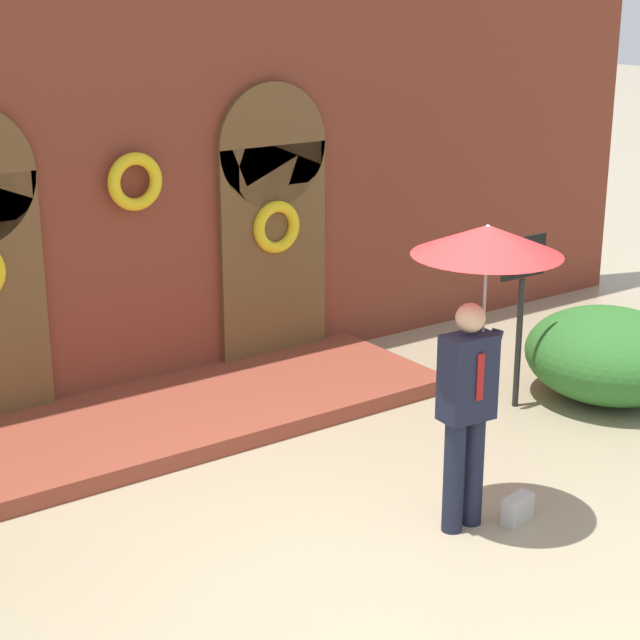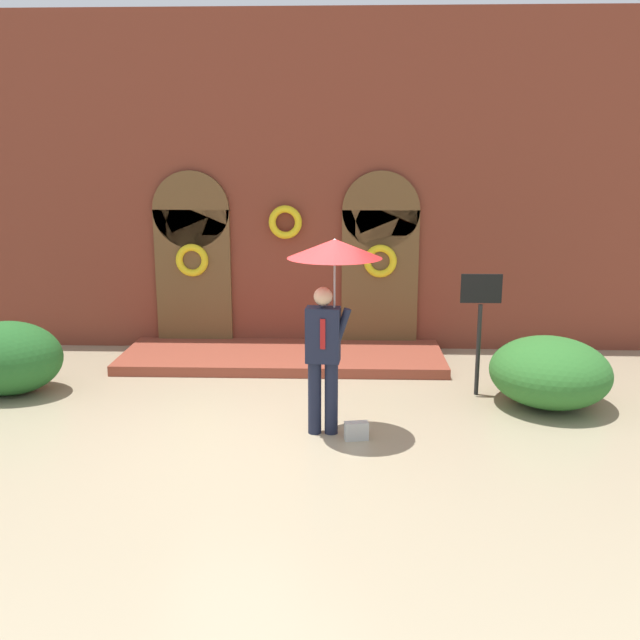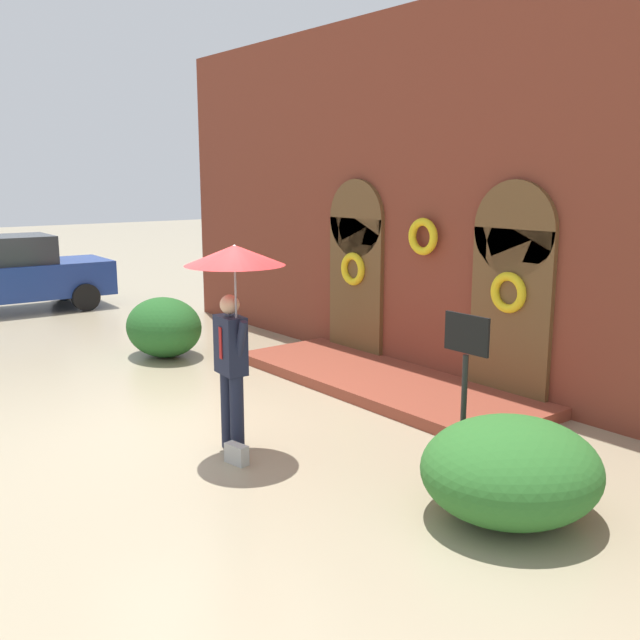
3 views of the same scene
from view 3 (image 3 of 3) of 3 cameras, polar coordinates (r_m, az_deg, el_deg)
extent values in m
plane|color=tan|center=(9.02, -9.50, -8.74)|extent=(80.00, 80.00, 0.00)
cube|color=brown|center=(11.10, 9.62, 9.78)|extent=(14.00, 0.50, 5.60)
cube|color=brown|center=(12.19, 2.88, 2.49)|extent=(1.30, 0.08, 2.40)
cylinder|color=brown|center=(12.06, 2.94, 8.13)|extent=(1.30, 0.08, 1.30)
cube|color=brown|center=(10.04, 14.96, 0.20)|extent=(1.30, 0.08, 2.40)
cylinder|color=brown|center=(9.88, 15.32, 7.04)|extent=(1.30, 0.08, 1.30)
torus|color=yellow|center=(12.09, 2.65, 4.10)|extent=(0.56, 0.12, 0.56)
torus|color=yellow|center=(9.92, 14.82, 2.13)|extent=(0.56, 0.12, 0.56)
torus|color=yellow|center=(10.87, 8.23, 6.62)|extent=(0.56, 0.12, 0.56)
cube|color=brown|center=(10.71, 4.98, -4.93)|extent=(5.20, 1.80, 0.16)
cylinder|color=#191E33|center=(8.34, -7.39, -7.08)|extent=(0.16, 0.16, 0.90)
cylinder|color=#191E33|center=(8.18, -6.66, -7.44)|extent=(0.16, 0.16, 0.90)
cube|color=#191E33|center=(8.05, -7.16, -1.99)|extent=(0.42, 0.27, 0.66)
cube|color=#A51919|center=(7.97, -7.97, -1.84)|extent=(0.06, 0.02, 0.36)
sphere|color=tan|center=(7.95, -7.24, 1.24)|extent=(0.22, 0.22, 0.22)
cylinder|color=#191E33|center=(7.84, -6.35, -1.57)|extent=(0.22, 0.09, 0.46)
cylinder|color=gray|center=(7.85, -6.74, 0.82)|extent=(0.02, 0.02, 0.98)
cone|color=red|center=(7.76, -6.84, 5.17)|extent=(1.10, 1.10, 0.22)
cone|color=white|center=(7.76, -6.84, 5.28)|extent=(0.61, 0.61, 0.20)
cube|color=#B7B7B2|center=(7.96, -6.69, -10.60)|extent=(0.30, 0.17, 0.22)
cylinder|color=black|center=(7.59, 11.39, -7.52)|extent=(0.06, 0.06, 1.30)
cube|color=black|center=(7.35, 11.65, -1.09)|extent=(0.56, 0.03, 0.40)
ellipsoid|color=#235B23|center=(12.67, -12.39, -0.56)|extent=(1.52, 1.23, 1.03)
ellipsoid|color=#2D6B28|center=(6.86, 15.02, -11.47)|extent=(1.59, 1.71, 0.92)
cube|color=navy|center=(18.04, -23.03, 2.95)|extent=(2.00, 4.18, 0.80)
cube|color=#2D3338|center=(17.91, -23.99, 5.14)|extent=(1.68, 2.13, 0.64)
cylinder|color=black|center=(19.26, -19.84, 2.45)|extent=(0.25, 0.65, 0.64)
cylinder|color=black|center=(17.55, -18.24, 1.75)|extent=(0.25, 0.65, 0.64)
camera|label=1|loc=(12.03, -45.81, 12.52)|focal=60.00mm
camera|label=2|loc=(7.67, -71.20, 5.31)|focal=40.00mm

